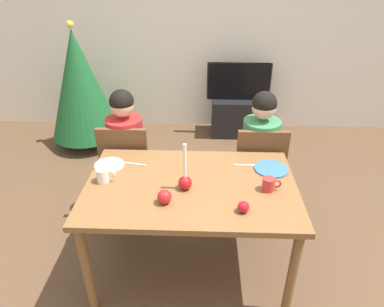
# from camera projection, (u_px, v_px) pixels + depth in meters

# --- Properties ---
(ground_plane) EXTENTS (7.68, 7.68, 0.00)m
(ground_plane) POSITION_uv_depth(u_px,v_px,m) (191.00, 264.00, 2.67)
(ground_plane) COLOR brown
(back_wall) EXTENTS (6.40, 0.10, 2.60)m
(back_wall) POSITION_uv_depth(u_px,v_px,m) (199.00, 27.00, 4.28)
(back_wall) COLOR silver
(back_wall) RESTS_ON ground
(dining_table) EXTENTS (1.40, 0.90, 0.75)m
(dining_table) POSITION_uv_depth(u_px,v_px,m) (191.00, 194.00, 2.34)
(dining_table) COLOR brown
(dining_table) RESTS_ON ground
(chair_left) EXTENTS (0.40, 0.40, 0.90)m
(chair_left) POSITION_uv_depth(u_px,v_px,m) (127.00, 165.00, 2.96)
(chair_left) COLOR brown
(chair_left) RESTS_ON ground
(chair_right) EXTENTS (0.40, 0.40, 0.90)m
(chair_right) POSITION_uv_depth(u_px,v_px,m) (258.00, 168.00, 2.93)
(chair_right) COLOR brown
(chair_right) RESTS_ON ground
(person_left_child) EXTENTS (0.30, 0.30, 1.17)m
(person_left_child) POSITION_uv_depth(u_px,v_px,m) (127.00, 157.00, 2.96)
(person_left_child) COLOR #33384C
(person_left_child) RESTS_ON ground
(person_right_child) EXTENTS (0.30, 0.30, 1.17)m
(person_right_child) POSITION_uv_depth(u_px,v_px,m) (258.00, 160.00, 2.92)
(person_right_child) COLOR #33384C
(person_right_child) RESTS_ON ground
(tv_stand) EXTENTS (0.64, 0.40, 0.48)m
(tv_stand) POSITION_uv_depth(u_px,v_px,m) (236.00, 116.00, 4.53)
(tv_stand) COLOR black
(tv_stand) RESTS_ON ground
(tv) EXTENTS (0.79, 0.05, 0.46)m
(tv) POSITION_uv_depth(u_px,v_px,m) (239.00, 81.00, 4.30)
(tv) COLOR black
(tv) RESTS_ON tv_stand
(christmas_tree) EXTENTS (0.82, 0.82, 1.47)m
(christmas_tree) POSITION_uv_depth(u_px,v_px,m) (80.00, 85.00, 4.02)
(christmas_tree) COLOR brown
(christmas_tree) RESTS_ON ground
(candle_centerpiece) EXTENTS (0.09, 0.09, 0.33)m
(candle_centerpiece) POSITION_uv_depth(u_px,v_px,m) (185.00, 180.00, 2.22)
(candle_centerpiece) COLOR red
(candle_centerpiece) RESTS_ON dining_table
(plate_left) EXTENTS (0.21, 0.21, 0.01)m
(plate_left) POSITION_uv_depth(u_px,v_px,m) (109.00, 165.00, 2.50)
(plate_left) COLOR white
(plate_left) RESTS_ON dining_table
(plate_right) EXTENTS (0.24, 0.24, 0.01)m
(plate_right) POSITION_uv_depth(u_px,v_px,m) (271.00, 169.00, 2.45)
(plate_right) COLOR teal
(plate_right) RESTS_ON dining_table
(mug_left) EXTENTS (0.13, 0.08, 0.10)m
(mug_left) POSITION_uv_depth(u_px,v_px,m) (103.00, 175.00, 2.30)
(mug_left) COLOR silver
(mug_left) RESTS_ON dining_table
(mug_right) EXTENTS (0.12, 0.08, 0.09)m
(mug_right) POSITION_uv_depth(u_px,v_px,m) (269.00, 184.00, 2.22)
(mug_right) COLOR #B72D2D
(mug_right) RESTS_ON dining_table
(fork_left) EXTENTS (0.18, 0.04, 0.01)m
(fork_left) POSITION_uv_depth(u_px,v_px,m) (134.00, 164.00, 2.51)
(fork_left) COLOR silver
(fork_left) RESTS_ON dining_table
(fork_right) EXTENTS (0.18, 0.01, 0.01)m
(fork_right) POSITION_uv_depth(u_px,v_px,m) (246.00, 165.00, 2.50)
(fork_right) COLOR silver
(fork_right) RESTS_ON dining_table
(apple_near_candle) EXTENTS (0.09, 0.09, 0.09)m
(apple_near_candle) POSITION_uv_depth(u_px,v_px,m) (164.00, 197.00, 2.10)
(apple_near_candle) COLOR red
(apple_near_candle) RESTS_ON dining_table
(apple_by_left_plate) EXTENTS (0.07, 0.07, 0.07)m
(apple_by_left_plate) POSITION_uv_depth(u_px,v_px,m) (243.00, 207.00, 2.03)
(apple_by_left_plate) COLOR red
(apple_by_left_plate) RESTS_ON dining_table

